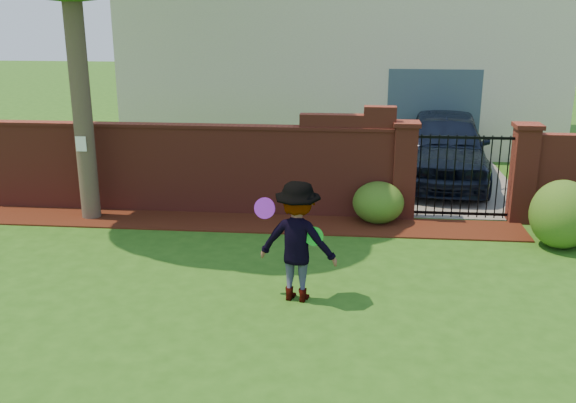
# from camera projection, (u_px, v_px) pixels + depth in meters

# --- Properties ---
(ground) EXTENTS (80.00, 80.00, 0.01)m
(ground) POSITION_uv_depth(u_px,v_px,m) (247.00, 302.00, 8.93)
(ground) COLOR #255314
(ground) RESTS_ON ground
(mulch_bed) EXTENTS (11.10, 1.08, 0.03)m
(mulch_bed) POSITION_uv_depth(u_px,v_px,m) (226.00, 222.00, 12.19)
(mulch_bed) COLOR #361309
(mulch_bed) RESTS_ON ground
(brick_wall) EXTENTS (8.70, 0.31, 2.16)m
(brick_wall) POSITION_uv_depth(u_px,v_px,m) (178.00, 166.00, 12.66)
(brick_wall) COLOR maroon
(brick_wall) RESTS_ON ground
(pillar_left) EXTENTS (0.50, 0.50, 1.88)m
(pillar_left) POSITION_uv_depth(u_px,v_px,m) (404.00, 170.00, 12.24)
(pillar_left) COLOR maroon
(pillar_left) RESTS_ON ground
(pillar_right) EXTENTS (0.50, 0.50, 1.88)m
(pillar_right) POSITION_uv_depth(u_px,v_px,m) (523.00, 173.00, 12.03)
(pillar_right) COLOR maroon
(pillar_right) RESTS_ON ground
(iron_gate) EXTENTS (1.78, 0.03, 1.60)m
(iron_gate) POSITION_uv_depth(u_px,v_px,m) (463.00, 176.00, 12.16)
(iron_gate) COLOR black
(iron_gate) RESTS_ON ground
(driveway) EXTENTS (3.20, 8.00, 0.01)m
(driveway) POSITION_uv_depth(u_px,v_px,m) (435.00, 169.00, 16.22)
(driveway) COLOR slate
(driveway) RESTS_ON ground
(house) EXTENTS (12.40, 6.40, 6.30)m
(house) POSITION_uv_depth(u_px,v_px,m) (341.00, 34.00, 19.35)
(house) COLOR beige
(house) RESTS_ON ground
(car) EXTENTS (2.45, 4.99, 1.64)m
(car) POSITION_uv_depth(u_px,v_px,m) (445.00, 149.00, 14.73)
(car) COLOR black
(car) RESTS_ON ground
(paper_notice) EXTENTS (0.20, 0.01, 0.28)m
(paper_notice) POSITION_uv_depth(u_px,v_px,m) (81.00, 144.00, 11.89)
(paper_notice) COLOR white
(paper_notice) RESTS_ON tree
(shrub_left) EXTENTS (0.97, 0.97, 0.79)m
(shrub_left) POSITION_uv_depth(u_px,v_px,m) (378.00, 203.00, 12.12)
(shrub_left) COLOR #265519
(shrub_left) RESTS_ON ground
(shrub_middle) EXTENTS (1.07, 1.07, 1.17)m
(shrub_middle) POSITION_uv_depth(u_px,v_px,m) (562.00, 214.00, 10.81)
(shrub_middle) COLOR #265519
(shrub_middle) RESTS_ON ground
(man) EXTENTS (1.20, 0.83, 1.70)m
(man) POSITION_uv_depth(u_px,v_px,m) (297.00, 242.00, 8.78)
(man) COLOR gray
(man) RESTS_ON ground
(frisbee_purple) EXTENTS (0.30, 0.12, 0.29)m
(frisbee_purple) POSITION_uv_depth(u_px,v_px,m) (265.00, 208.00, 8.69)
(frisbee_purple) COLOR purple
(frisbee_purple) RESTS_ON man
(frisbee_green) EXTENTS (0.27, 0.09, 0.26)m
(frisbee_green) POSITION_uv_depth(u_px,v_px,m) (314.00, 236.00, 8.62)
(frisbee_green) COLOR green
(frisbee_green) RESTS_ON man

